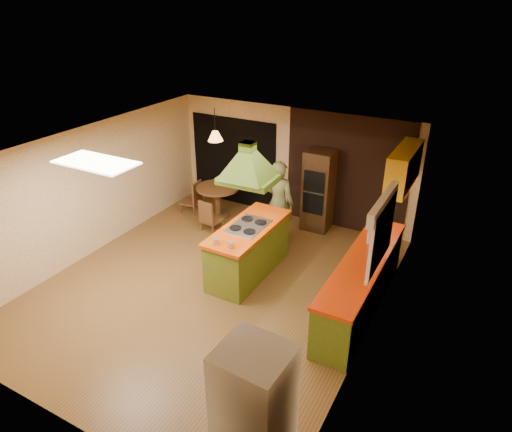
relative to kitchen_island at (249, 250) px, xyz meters
The scene contains 21 objects.
ground 0.88m from the kitchen_island, 118.47° to the right, with size 6.50×6.50×0.00m, color brown.
room_walls 1.06m from the kitchen_island, 118.47° to the right, with size 5.50×6.50×6.50m.
ceiling_plane 2.14m from the kitchen_island, 118.47° to the right, with size 6.50×6.50×0.00m, color silver.
brick_panel 2.84m from the kitchen_island, 70.80° to the left, with size 2.64×0.03×2.50m, color #381E14.
nook_opening 3.23m from the kitchen_island, 125.60° to the left, with size 2.20×0.03×2.10m, color black.
right_counter 2.10m from the kitchen_island, ahead, with size 0.62×3.05×0.92m.
upper_cabinets 3.08m from the kitchen_island, 35.00° to the left, with size 0.34×1.40×0.70m, color yellow.
window_right 2.68m from the kitchen_island, ahead, with size 0.12×1.35×1.06m.
fluor_panel 3.08m from the kitchen_island, 128.16° to the right, with size 1.20×0.60×0.03m, color white.
kitchen_island is the anchor object (origin of this frame).
range_hood 1.77m from the kitchen_island, ahead, with size 0.94×0.69×0.78m.
man 1.38m from the kitchen_island, 92.17° to the left, with size 0.64×0.42×1.76m, color brown.
refrigerator 3.89m from the kitchen_island, 59.79° to the right, with size 0.69×0.65×1.67m, color white.
wall_oven 2.37m from the kitchen_island, 79.62° to the left, with size 0.59×0.61×1.76m.
dining_table 2.50m from the kitchen_island, 135.60° to the left, with size 0.96×0.96×0.72m.
chair_left 2.99m from the kitchen_island, 146.44° to the left, with size 0.42×0.42×0.76m, color brown, non-canonical shape.
chair_near 1.89m from the kitchen_island, 144.41° to the left, with size 0.40×0.40×0.72m, color brown, non-canonical shape.
pendant_lamp 2.87m from the kitchen_island, 135.60° to the left, with size 0.33×0.33×0.21m, color #FF9E3F.
canister_large 2.19m from the kitchen_island, 14.64° to the left, with size 0.16×0.16×0.23m, color beige.
canister_medium 2.19m from the kitchen_island, 15.28° to the left, with size 0.13×0.13×0.19m, color beige.
canister_small 2.27m from the kitchen_island, 22.45° to the left, with size 0.11×0.11×0.15m, color beige.
Camera 1 is at (3.86, -5.54, 4.69)m, focal length 32.00 mm.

